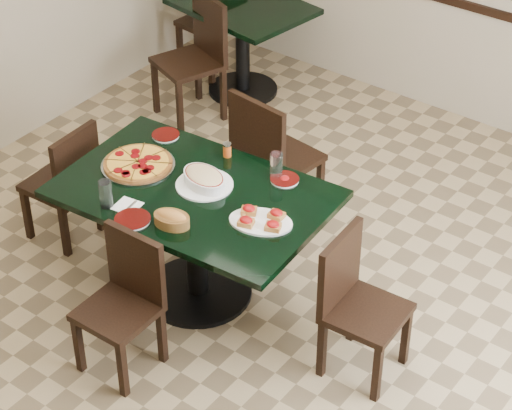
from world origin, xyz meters
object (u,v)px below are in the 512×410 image
Objects in this scene: back_chair_near at (198,51)px; back_chair_left at (218,17)px; main_table at (195,217)px; lasagna_casserole at (204,179)px; chair_far at (269,153)px; bread_basket at (172,219)px; chair_right at (355,298)px; chair_near at (126,296)px; bruschetta_platter at (261,219)px; pepperoni_pizza at (138,163)px; chair_left at (67,179)px; back_table at (243,31)px.

back_chair_near is 0.63m from back_chair_left.
main_table is 0.24m from lasagna_casserole.
bread_basket is at bearing 106.20° from chair_far.
back_chair_near is at bearing 52.89° from chair_right.
main_table is at bearing 93.13° from chair_near.
bruschetta_platter is (0.46, -0.09, -0.02)m from lasagna_casserole.
back_chair_near is at bearing 30.85° from back_chair_left.
chair_left is at bearing -174.90° from pepperoni_pizza.
back_chair_left reaches higher than main_table.
back_chair_near is at bearing 145.13° from lasagna_casserole.
bruschetta_platter is (-0.56, -0.07, 0.31)m from chair_right.
bread_basket reaches higher than pepperoni_pizza.
chair_left reaches higher than back_table.
back_chair_near reaches higher than pepperoni_pizza.
main_table is 3.65× the size of pepperoni_pizza.
chair_right is at bearing -1.23° from main_table.
back_chair_left reaches higher than bruschetta_platter.
chair_right is 0.93× the size of back_chair_left.
chair_far is at bearing 67.86° from pepperoni_pizza.
bruschetta_platter is (1.80, -1.65, 0.25)m from back_chair_near.
chair_left is (-0.91, -0.87, -0.09)m from chair_far.
main_table is 2.73m from back_chair_left.
chair_far is at bearing 94.07° from chair_near.
chair_left is 1.91× the size of pepperoni_pizza.
bruschetta_platter is at bearing 130.34° from chair_far.
main_table is 2.45m from back_table.
back_table is at bearing 102.13° from back_chair_near.
bread_basket reaches higher than bruschetta_platter.
chair_right is at bearing 152.33° from chair_far.
bread_basket is (0.18, -1.13, 0.25)m from chair_far.
chair_right is 3.69× the size of bread_basket.
bruschetta_platter is (0.55, -0.84, 0.24)m from chair_far.
back_table is 1.36× the size of chair_near.
lasagna_casserole reaches higher than back_table.
chair_right is 2.54× the size of lasagna_casserole.
back_chair_near is 1.04× the size of back_chair_left.
pepperoni_pizza is 1.29× the size of lasagna_casserole.
chair_far is at bearing 53.36° from back_chair_left.
chair_far is at bearing 131.14° from chair_left.
bruschetta_platter is (1.46, 0.04, 0.32)m from chair_left.
chair_right is 0.65m from bruschetta_platter.
pepperoni_pizza is 0.60m from bread_basket.
main_table is 1.85× the size of chair_right.
chair_right reaches higher than bruschetta_platter.
back_chair_left is 2.69m from lasagna_casserole.
back_chair_left is at bearing -167.82° from chair_left.
lasagna_casserole is at bearing -29.05° from back_chair_near.
bread_basket is at bearing 78.58° from chair_near.
back_table is 2.75m from bruschetta_platter.
chair_far is 2.34× the size of bruschetta_platter.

